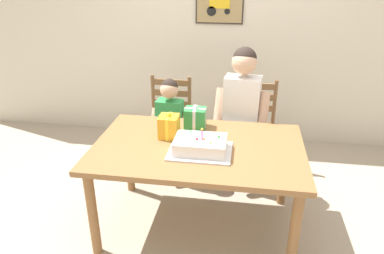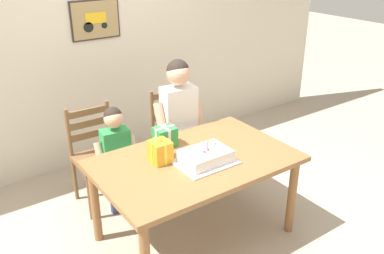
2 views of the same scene
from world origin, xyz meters
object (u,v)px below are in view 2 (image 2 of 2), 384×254
Objects in this scene: dining_table at (195,168)px; chair_left at (98,156)px; gift_box_red_large at (160,151)px; gift_box_beside_cake at (165,137)px; child_older at (179,114)px; birthday_cake at (205,157)px; child_younger at (116,151)px; chair_right at (177,133)px.

dining_table is 1.66× the size of chair_left.
dining_table is 0.32m from gift_box_red_large.
dining_table is at bearing -77.83° from gift_box_beside_cake.
child_older reaches higher than gift_box_red_large.
birthday_cake is 0.87m from child_younger.
chair_left is at bearing 160.46° from child_older.
gift_box_red_large is 1.10m from chair_right.
chair_right is (0.50, 0.60, -0.34)m from gift_box_beside_cake.
dining_table is at bearing -113.57° from child_older.
gift_box_red_large is (-0.24, 0.12, 0.17)m from dining_table.
gift_box_red_large reaches higher than dining_table.
gift_box_red_large is 0.16× the size of child_older.
gift_box_red_large is at bearing -133.97° from child_older.
chair_right is (0.43, 0.92, -0.17)m from dining_table.
child_younger is at bearing 129.70° from gift_box_beside_cake.
birthday_cake is at bearing -76.97° from gift_box_beside_cake.
chair_left is 0.70× the size of child_older.
birthday_cake is (0.03, -0.09, 0.13)m from dining_table.
birthday_cake is 0.34m from gift_box_red_large.
chair_right is 0.84m from child_younger.
dining_table is 1.03m from chair_right.
gift_box_beside_cake reaches higher than dining_table.
child_older reaches higher than birthday_cake.
child_older reaches higher than chair_left.
chair_left is at bearing 106.26° from child_younger.
chair_left is 0.30m from child_younger.
gift_box_beside_cake is 0.15× the size of child_older.
gift_box_beside_cake is at bearing 103.03° from birthday_cake.
gift_box_red_large is (-0.27, 0.21, 0.04)m from birthday_cake.
child_older is (-0.14, -0.26, 0.33)m from chair_right.
gift_box_red_large is at bearing -129.27° from gift_box_beside_cake.
chair_right is (0.40, 1.02, -0.30)m from birthday_cake.
gift_box_beside_cake is at bearing -50.30° from child_younger.
child_older is 1.30× the size of child_younger.
birthday_cake is 1.16m from chair_left.
chair_left reaches higher than birthday_cake.
child_older is (0.53, 0.55, -0.01)m from gift_box_red_large.
gift_box_red_large is at bearing -129.61° from chair_right.
chair_left is at bearing 120.99° from gift_box_beside_cake.
chair_left is (-0.43, 0.92, -0.17)m from dining_table.
gift_box_beside_cake is (0.17, 0.21, -0.00)m from gift_box_red_large.
child_younger is at bearing -73.74° from chair_left.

